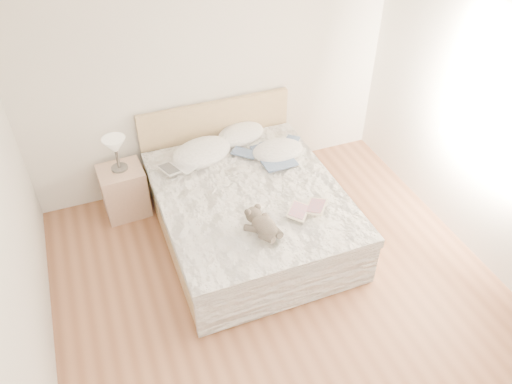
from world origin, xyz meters
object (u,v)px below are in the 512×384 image
bed (247,208)px  teddy_bear (264,232)px  nightstand (124,191)px  table_lamp (115,147)px  childrens_book (307,209)px  photo_book (178,168)px

bed → teddy_bear: 0.79m
nightstand → table_lamp: 0.55m
bed → table_lamp: bearing=144.7°
table_lamp → teddy_bear: 1.81m
nightstand → childrens_book: (1.50, -1.32, 0.35)m
photo_book → nightstand: bearing=131.6°
childrens_book → teddy_bear: (-0.48, -0.15, 0.02)m
nightstand → teddy_bear: 1.83m
nightstand → table_lamp: table_lamp is taller
nightstand → teddy_bear: teddy_bear is taller
nightstand → photo_book: (0.55, -0.27, 0.35)m
nightstand → bed: bearing=-34.4°
nightstand → childrens_book: size_ratio=1.54×
childrens_book → teddy_bear: size_ratio=1.06×
teddy_bear → nightstand: bearing=104.5°
childrens_book → bed: bearing=166.1°
photo_book → table_lamp: bearing=129.4°
nightstand → photo_book: photo_book is taller
photo_book → childrens_book: bearing=-69.8°
bed → table_lamp: 1.46m
bed → childrens_book: size_ratio=5.90×
bed → childrens_book: bed is taller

